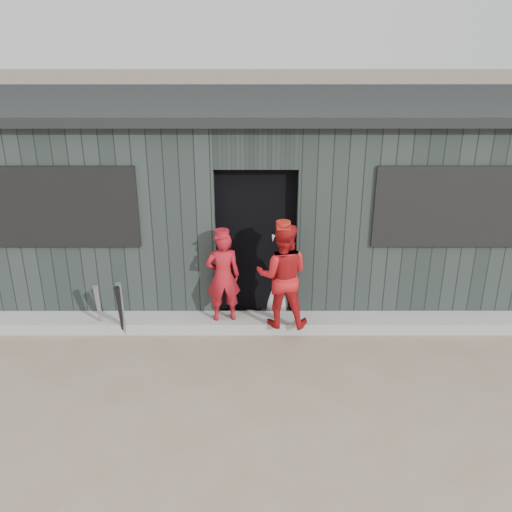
{
  "coord_description": "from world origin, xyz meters",
  "views": [
    {
      "loc": [
        -0.0,
        -4.46,
        3.64
      ],
      "look_at": [
        0.0,
        1.8,
        1.0
      ],
      "focal_mm": 40.0,
      "sensor_mm": 36.0,
      "label": 1
    }
  ],
  "objects_px": {
    "bat_mid": "(122,310)",
    "bat_right": "(120,311)",
    "player_red_left": "(223,277)",
    "player_grey_back": "(275,268)",
    "bat_left": "(99,309)",
    "dugout": "(256,192)",
    "player_red_right": "(282,275)"
  },
  "relations": [
    {
      "from": "bat_mid",
      "to": "bat_right",
      "type": "bearing_deg",
      "value": -98.4
    },
    {
      "from": "player_red_left",
      "to": "player_grey_back",
      "type": "relative_size",
      "value": 0.93
    },
    {
      "from": "bat_left",
      "to": "player_red_left",
      "type": "bearing_deg",
      "value": 4.28
    },
    {
      "from": "bat_left",
      "to": "dugout",
      "type": "relative_size",
      "value": 0.08
    },
    {
      "from": "bat_mid",
      "to": "player_red_right",
      "type": "relative_size",
      "value": 0.58
    },
    {
      "from": "dugout",
      "to": "player_red_right",
      "type": "bearing_deg",
      "value": -80.26
    },
    {
      "from": "player_red_right",
      "to": "dugout",
      "type": "relative_size",
      "value": 0.16
    },
    {
      "from": "player_grey_back",
      "to": "dugout",
      "type": "distance_m",
      "value": 1.4
    },
    {
      "from": "player_red_right",
      "to": "dugout",
      "type": "distance_m",
      "value": 1.92
    },
    {
      "from": "bat_mid",
      "to": "player_red_right",
      "type": "bearing_deg",
      "value": 2.14
    },
    {
      "from": "dugout",
      "to": "bat_right",
      "type": "bearing_deg",
      "value": -129.79
    },
    {
      "from": "bat_mid",
      "to": "player_red_left",
      "type": "xyz_separation_m",
      "value": [
        1.22,
        0.19,
        0.35
      ]
    },
    {
      "from": "bat_right",
      "to": "player_red_right",
      "type": "bearing_deg",
      "value": 3.68
    },
    {
      "from": "bat_mid",
      "to": "player_red_left",
      "type": "height_order",
      "value": "player_red_left"
    },
    {
      "from": "bat_left",
      "to": "bat_right",
      "type": "bearing_deg",
      "value": -24.45
    },
    {
      "from": "bat_left",
      "to": "dugout",
      "type": "distance_m",
      "value": 2.8
    },
    {
      "from": "bat_left",
      "to": "player_red_left",
      "type": "xyz_separation_m",
      "value": [
        1.51,
        0.11,
        0.38
      ]
    },
    {
      "from": "bat_right",
      "to": "player_red_right",
      "type": "relative_size",
      "value": 0.61
    },
    {
      "from": "player_grey_back",
      "to": "bat_mid",
      "type": "bearing_deg",
      "value": 38.43
    },
    {
      "from": "bat_mid",
      "to": "player_grey_back",
      "type": "distance_m",
      "value": 2.01
    },
    {
      "from": "dugout",
      "to": "bat_mid",
      "type": "bearing_deg",
      "value": -130.42
    },
    {
      "from": "bat_mid",
      "to": "player_grey_back",
      "type": "relative_size",
      "value": 0.61
    },
    {
      "from": "player_red_right",
      "to": "player_grey_back",
      "type": "relative_size",
      "value": 1.05
    },
    {
      "from": "player_red_right",
      "to": "bat_left",
      "type": "bearing_deg",
      "value": 4.48
    },
    {
      "from": "bat_mid",
      "to": "player_grey_back",
      "type": "xyz_separation_m",
      "value": [
        1.87,
        0.69,
        0.24
      ]
    },
    {
      "from": "player_grey_back",
      "to": "dugout",
      "type": "xyz_separation_m",
      "value": [
        -0.25,
        1.21,
        0.66
      ]
    },
    {
      "from": "player_red_right",
      "to": "bat_mid",
      "type": "bearing_deg",
      "value": 6.81
    },
    {
      "from": "player_grey_back",
      "to": "dugout",
      "type": "bearing_deg",
      "value": -59.96
    },
    {
      "from": "player_red_left",
      "to": "player_red_right",
      "type": "bearing_deg",
      "value": 161.11
    },
    {
      "from": "bat_right",
      "to": "player_grey_back",
      "type": "relative_size",
      "value": 0.63
    },
    {
      "from": "bat_mid",
      "to": "player_grey_back",
      "type": "bearing_deg",
      "value": 20.22
    },
    {
      "from": "player_red_left",
      "to": "bat_left",
      "type": "bearing_deg",
      "value": -5.03
    }
  ]
}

